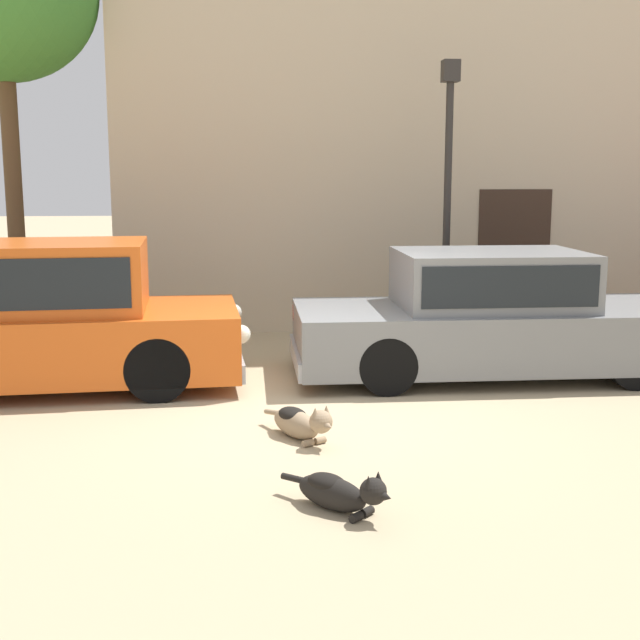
{
  "coord_description": "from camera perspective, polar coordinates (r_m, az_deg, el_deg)",
  "views": [
    {
      "loc": [
        -0.66,
        -7.9,
        2.33
      ],
      "look_at": [
        0.05,
        0.2,
        0.9
      ],
      "focal_mm": 46.85,
      "sensor_mm": 36.0,
      "label": 1
    }
  ],
  "objects": [
    {
      "name": "street_lamp",
      "position": [
        11.46,
        8.75,
        10.37
      ],
      "size": [
        0.22,
        0.22,
        3.8
      ],
      "color": "#2D2B28",
      "rests_on": "ground_plane"
    },
    {
      "name": "parked_sedan_nearest",
      "position": [
        9.61,
        -19.08,
        0.43
      ],
      "size": [
        4.57,
        2.09,
        1.6
      ],
      "rotation": [
        0.0,
        0.0,
        0.07
      ],
      "color": "#D15619",
      "rests_on": "ground_plane"
    },
    {
      "name": "parked_sedan_second",
      "position": [
        9.89,
        11.64,
        0.38
      ],
      "size": [
        4.72,
        1.8,
        1.45
      ],
      "rotation": [
        0.0,
        0.0,
        0.0
      ],
      "color": "slate",
      "rests_on": "ground_plane"
    },
    {
      "name": "stray_dog_tan",
      "position": [
        5.93,
        1.27,
        -11.6
      ],
      "size": [
        0.74,
        0.74,
        0.35
      ],
      "rotation": [
        0.0,
        0.0,
        5.5
      ],
      "color": "black",
      "rests_on": "ground_plane"
    },
    {
      "name": "ground_plane",
      "position": [
        8.26,
        -0.24,
        -6.41
      ],
      "size": [
        80.0,
        80.0,
        0.0
      ],
      "primitive_type": "plane",
      "color": "tan"
    },
    {
      "name": "apartment_block",
      "position": [
        16.95,
        18.62,
        18.2
      ],
      "size": [
        16.88,
        6.49,
        9.8
      ],
      "color": "beige",
      "rests_on": "ground_plane"
    },
    {
      "name": "stray_dog_spotted",
      "position": [
        7.45,
        -1.37,
        -6.97
      ],
      "size": [
        0.61,
        0.93,
        0.37
      ],
      "rotation": [
        0.0,
        0.0,
        5.26
      ],
      "color": "#997F60",
      "rests_on": "ground_plane"
    }
  ]
}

